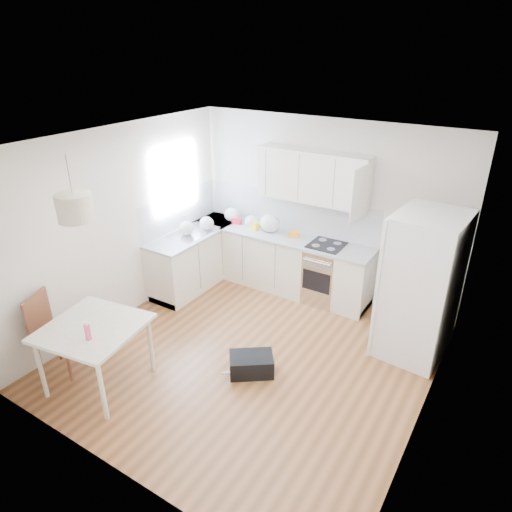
{
  "coord_description": "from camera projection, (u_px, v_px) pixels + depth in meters",
  "views": [
    {
      "loc": [
        2.58,
        -3.97,
        3.66
      ],
      "look_at": [
        -0.16,
        0.4,
        1.22
      ],
      "focal_mm": 32.0,
      "sensor_mm": 36.0,
      "label": 1
    }
  ],
  "objects": [
    {
      "name": "pendant_lamp",
      "position": [
        75.0,
        207.0,
        4.46
      ],
      "size": [
        0.44,
        0.44,
        0.27
      ],
      "primitive_type": "cylinder",
      "rotation": [
        0.0,
        0.0,
        0.31
      ],
      "color": "#C4B597",
      "rests_on": "ceiling"
    },
    {
      "name": "sink",
      "position": [
        193.0,
        232.0,
        7.19
      ],
      "size": [
        0.5,
        0.8,
        0.16
      ],
      "primitive_type": null,
      "color": "silver",
      "rests_on": "counter_left"
    },
    {
      "name": "cabinets_left",
      "position": [
        197.0,
        258.0,
        7.43
      ],
      "size": [
        0.6,
        1.8,
        0.88
      ],
      "primitive_type": "cube",
      "color": "white",
      "rests_on": "floor"
    },
    {
      "name": "cabinets_back",
      "position": [
        279.0,
        262.0,
        7.32
      ],
      "size": [
        3.0,
        0.6,
        0.88
      ],
      "primitive_type": "cube",
      "color": "white",
      "rests_on": "floor"
    },
    {
      "name": "upper_cabinets",
      "position": [
        313.0,
        177.0,
        6.6
      ],
      "size": [
        1.7,
        0.32,
        0.75
      ],
      "primitive_type": "cube",
      "color": "white",
      "rests_on": "wall_back"
    },
    {
      "name": "grocery_bag_c",
      "position": [
        270.0,
        223.0,
        7.14
      ],
      "size": [
        0.32,
        0.27,
        0.29
      ],
      "primitive_type": "ellipsoid",
      "color": "white",
      "rests_on": "counter_back"
    },
    {
      "name": "grocery_bag_d",
      "position": [
        207.0,
        223.0,
        7.25
      ],
      "size": [
        0.24,
        0.2,
        0.21
      ],
      "primitive_type": "ellipsoid",
      "color": "white",
      "rests_on": "counter_back"
    },
    {
      "name": "drink_bottle",
      "position": [
        87.0,
        331.0,
        4.77
      ],
      "size": [
        0.08,
        0.08,
        0.22
      ],
      "primitive_type": "cylinder",
      "rotation": [
        0.0,
        0.0,
        0.24
      ],
      "color": "#DF3E6C",
      "rests_on": "dining_table"
    },
    {
      "name": "backsplash_left",
      "position": [
        179.0,
        211.0,
        7.25
      ],
      "size": [
        0.01,
        1.8,
        0.58
      ],
      "primitive_type": "cube",
      "color": "white",
      "rests_on": "wall_left"
    },
    {
      "name": "snack_yellow",
      "position": [
        254.0,
        226.0,
        7.28
      ],
      "size": [
        0.18,
        0.14,
        0.11
      ],
      "primitive_type": "cube",
      "rotation": [
        0.0,
        0.0,
        -0.26
      ],
      "color": "yellow",
      "rests_on": "counter_back"
    },
    {
      "name": "window_glassblock",
      "position": [
        175.0,
        178.0,
        6.97
      ],
      "size": [
        0.02,
        1.0,
        1.0
      ],
      "primitive_type": "cube",
      "color": "#BFE0F9",
      "rests_on": "wall_left"
    },
    {
      "name": "grocery_bag_a",
      "position": [
        232.0,
        215.0,
        7.58
      ],
      "size": [
        0.26,
        0.22,
        0.23
      ],
      "primitive_type": "ellipsoid",
      "color": "white",
      "rests_on": "counter_back"
    },
    {
      "name": "snack_red",
      "position": [
        237.0,
        221.0,
        7.5
      ],
      "size": [
        0.16,
        0.12,
        0.1
      ],
      "primitive_type": "cube",
      "rotation": [
        0.0,
        0.0,
        0.27
      ],
      "color": "red",
      "rests_on": "counter_back"
    },
    {
      "name": "snack_orange",
      "position": [
        294.0,
        234.0,
        6.99
      ],
      "size": [
        0.17,
        0.14,
        0.1
      ],
      "primitive_type": "cube",
      "rotation": [
        0.0,
        0.0,
        0.43
      ],
      "color": "orange",
      "rests_on": "counter_back"
    },
    {
      "name": "wall_back",
      "position": [
        324.0,
        210.0,
        6.87
      ],
      "size": [
        4.2,
        0.0,
        4.2
      ],
      "primitive_type": "plane",
      "rotation": [
        1.57,
        0.0,
        0.0
      ],
      "color": "silver",
      "rests_on": "floor"
    },
    {
      "name": "ceiling",
      "position": [
        248.0,
        143.0,
        4.68
      ],
      "size": [
        4.2,
        4.2,
        0.0
      ],
      "primitive_type": "plane",
      "rotation": [
        3.14,
        0.0,
        0.0
      ],
      "color": "white",
      "rests_on": "wall_back"
    },
    {
      "name": "backsplash_back",
      "position": [
        289.0,
        211.0,
        7.21
      ],
      "size": [
        3.0,
        0.01,
        0.58
      ],
      "primitive_type": "cube",
      "color": "white",
      "rests_on": "wall_back"
    },
    {
      "name": "range_oven",
      "position": [
        325.0,
        274.0,
        6.94
      ],
      "size": [
        0.5,
        0.61,
        0.88
      ],
      "primitive_type": null,
      "color": "silver",
      "rests_on": "floor"
    },
    {
      "name": "floor",
      "position": [
        250.0,
        356.0,
        5.84
      ],
      "size": [
        4.2,
        4.2,
        0.0
      ],
      "primitive_type": "plane",
      "color": "brown",
      "rests_on": "ground"
    },
    {
      "name": "wall_left",
      "position": [
        121.0,
        226.0,
        6.27
      ],
      "size": [
        0.0,
        4.2,
        4.2
      ],
      "primitive_type": "plane",
      "rotation": [
        1.57,
        0.0,
        1.57
      ],
      "color": "silver",
      "rests_on": "floor"
    },
    {
      "name": "counter_back",
      "position": [
        279.0,
        235.0,
        7.12
      ],
      "size": [
        3.02,
        0.64,
        0.04
      ],
      "primitive_type": "cube",
      "color": "#A5A7AA",
      "rests_on": "cabinets_back"
    },
    {
      "name": "gym_bag",
      "position": [
        251.0,
        364.0,
        5.5
      ],
      "size": [
        0.62,
        0.58,
        0.24
      ],
      "primitive_type": "cube",
      "rotation": [
        0.0,
        0.0,
        0.63
      ],
      "color": "black",
      "rests_on": "floor"
    },
    {
      "name": "refrigerator",
      "position": [
        422.0,
        286.0,
        5.58
      ],
      "size": [
        0.96,
        1.0,
        1.87
      ],
      "primitive_type": null,
      "rotation": [
        0.0,
        0.0,
        -0.08
      ],
      "color": "white",
      "rests_on": "floor"
    },
    {
      "name": "grocery_bag_b",
      "position": [
        251.0,
        222.0,
        7.33
      ],
      "size": [
        0.22,
        0.19,
        0.2
      ],
      "primitive_type": "ellipsoid",
      "color": "white",
      "rests_on": "counter_back"
    },
    {
      "name": "dining_chair",
      "position": [
        59.0,
        335.0,
        5.37
      ],
      "size": [
        0.57,
        0.57,
        1.03
      ],
      "primitive_type": null,
      "rotation": [
        0.0,
        0.0,
        0.38
      ],
      "color": "#4E2617",
      "rests_on": "floor"
    },
    {
      "name": "counter_left",
      "position": [
        195.0,
        232.0,
        7.24
      ],
      "size": [
        0.64,
        1.82,
        0.04
      ],
      "primitive_type": "cube",
      "color": "#A5A7AA",
      "rests_on": "cabinets_left"
    },
    {
      "name": "wall_right",
      "position": [
        438.0,
        314.0,
        4.26
      ],
      "size": [
        0.0,
        4.2,
        4.2
      ],
      "primitive_type": "plane",
      "rotation": [
        1.57,
        0.0,
        -1.57
      ],
      "color": "silver",
      "rests_on": "floor"
    },
    {
      "name": "grocery_bag_e",
      "position": [
        186.0,
        228.0,
        7.04
      ],
      "size": [
        0.24,
        0.21,
        0.22
      ],
      "primitive_type": "ellipsoid",
      "color": "white",
      "rests_on": "counter_left"
    },
    {
      "name": "dining_table",
      "position": [
        94.0,
        333.0,
        5.08
      ],
      "size": [
        1.15,
        1.15,
        0.8
      ],
      "rotation": [
        0.0,
        0.0,
        0.15
      ],
      "color": "beige",
      "rests_on": "floor"
    }
  ]
}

